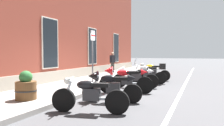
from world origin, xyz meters
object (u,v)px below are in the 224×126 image
at_px(motorcycle_yellow_naked, 152,72).
at_px(pedestrian_dark_jacket, 113,61).
at_px(motorcycle_red_sport, 124,79).
at_px(parking_sign, 93,50).
at_px(motorcycle_white_sport, 134,76).
at_px(barrel_planter, 26,88).
at_px(motorcycle_black_naked, 89,95).
at_px(motorcycle_black_sport, 109,85).
at_px(motorcycle_silver_touring, 149,73).

distance_m(motorcycle_yellow_naked, pedestrian_dark_jacket, 4.42).
xyz_separation_m(motorcycle_red_sport, parking_sign, (0.55, 1.68, 1.18)).
bearing_deg(motorcycle_white_sport, barrel_planter, 153.11).
height_order(motorcycle_black_naked, motorcycle_yellow_naked, motorcycle_yellow_naked).
bearing_deg(pedestrian_dark_jacket, motorcycle_red_sport, -154.50).
relative_size(motorcycle_black_sport, barrel_planter, 2.14).
height_order(motorcycle_black_naked, motorcycle_black_sport, motorcycle_black_sport).
height_order(parking_sign, barrel_planter, parking_sign).
relative_size(motorcycle_black_sport, motorcycle_silver_touring, 0.94).
height_order(motorcycle_white_sport, motorcycle_yellow_naked, motorcycle_white_sport).
bearing_deg(motorcycle_black_naked, barrel_planter, 86.28).
bearing_deg(motorcycle_white_sport, motorcycle_silver_touring, -11.13).
relative_size(parking_sign, barrel_planter, 2.76).
relative_size(motorcycle_yellow_naked, parking_sign, 0.85).
bearing_deg(pedestrian_dark_jacket, motorcycle_black_naked, -161.08).
distance_m(pedestrian_dark_jacket, parking_sign, 6.82).
bearing_deg(motorcycle_yellow_naked, parking_sign, 155.31).
bearing_deg(pedestrian_dark_jacket, motorcycle_black_sport, -158.40).
bearing_deg(parking_sign, motorcycle_red_sport, -108.25).
bearing_deg(motorcycle_black_sport, motorcycle_red_sport, 3.39).
bearing_deg(barrel_planter, motorcycle_black_sport, -62.39).
bearing_deg(parking_sign, motorcycle_black_naked, -153.92).
distance_m(motorcycle_red_sport, barrel_planter, 3.67).
height_order(motorcycle_black_naked, pedestrian_dark_jacket, pedestrian_dark_jacket).
relative_size(motorcycle_white_sport, motorcycle_yellow_naked, 0.99).
bearing_deg(motorcycle_yellow_naked, motorcycle_red_sport, 178.07).
xyz_separation_m(motorcycle_black_naked, parking_sign, (3.63, 1.78, 1.29)).
bearing_deg(motorcycle_black_sport, parking_sign, 38.12).
relative_size(motorcycle_red_sport, motorcycle_yellow_naked, 1.01).
relative_size(motorcycle_black_sport, motorcycle_red_sport, 0.91).
bearing_deg(barrel_planter, motorcycle_red_sport, -37.15).
xyz_separation_m(motorcycle_black_sport, motorcycle_white_sport, (3.13, 0.12, -0.00)).
distance_m(motorcycle_black_sport, parking_sign, 3.12).
bearing_deg(motorcycle_yellow_naked, motorcycle_white_sport, 176.89).
bearing_deg(pedestrian_dark_jacket, motorcycle_white_sport, -149.36).
distance_m(motorcycle_silver_touring, parking_sign, 3.43).
bearing_deg(motorcycle_white_sport, motorcycle_black_naked, -178.53).
height_order(motorcycle_black_naked, barrel_planter, barrel_planter).
bearing_deg(motorcycle_silver_touring, motorcycle_black_sport, 177.49).
xyz_separation_m(motorcycle_black_sport, barrel_planter, (-1.21, 2.32, -0.04)).
distance_m(motorcycle_white_sport, barrel_planter, 4.87).
distance_m(motorcycle_black_sport, motorcycle_red_sport, 1.72).
bearing_deg(motorcycle_black_naked, motorcycle_silver_touring, -1.98).
xyz_separation_m(motorcycle_white_sport, pedestrian_dark_jacket, (5.70, 3.38, 0.46)).
distance_m(motorcycle_black_naked, motorcycle_silver_touring, 6.16).
bearing_deg(motorcycle_white_sport, motorcycle_red_sport, -179.34).
relative_size(motorcycle_white_sport, motorcycle_silver_touring, 1.02).
relative_size(motorcycle_black_sport, motorcycle_yellow_naked, 0.91).
bearing_deg(motorcycle_black_sport, motorcycle_white_sport, 2.16).
distance_m(motorcycle_red_sport, motorcycle_white_sport, 1.41).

